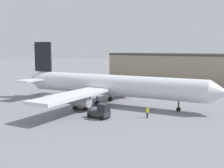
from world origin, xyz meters
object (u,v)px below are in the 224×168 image
(airplane, at_px, (107,85))
(belt_loader_truck, at_px, (83,104))
(baggage_tug, at_px, (100,112))
(ground_crew_worker, at_px, (147,112))

(airplane, xyz_separation_m, belt_loader_truck, (-0.16, -6.62, -2.52))
(baggage_tug, bearing_deg, airplane, 122.32)
(airplane, relative_size, baggage_tug, 12.67)
(ground_crew_worker, bearing_deg, belt_loader_truck, 177.49)
(airplane, relative_size, belt_loader_truck, 13.25)
(ground_crew_worker, bearing_deg, baggage_tug, -150.82)
(airplane, bearing_deg, belt_loader_truck, -98.62)
(ground_crew_worker, height_order, belt_loader_truck, belt_loader_truck)
(baggage_tug, xyz_separation_m, belt_loader_truck, (-6.08, 2.98, 0.01))
(ground_crew_worker, bearing_deg, airplane, 145.99)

